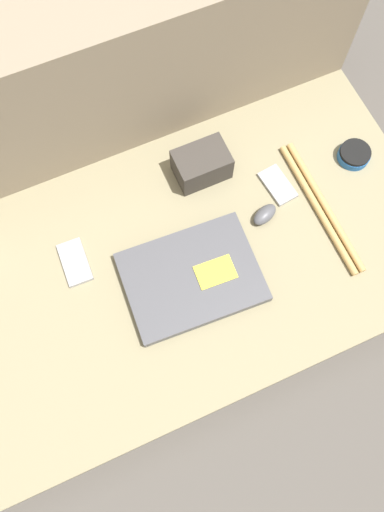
% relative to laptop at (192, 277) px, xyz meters
% --- Properties ---
extents(ground_plane, '(8.00, 8.00, 0.00)m').
position_rel_laptop_xyz_m(ground_plane, '(0.02, 0.05, -0.11)').
color(ground_plane, '#4C4742').
extents(couch_seat, '(1.20, 0.68, 0.10)m').
position_rel_laptop_xyz_m(couch_seat, '(0.02, 0.05, -0.06)').
color(couch_seat, '#847A5B').
rests_on(couch_seat, ground_plane).
extents(couch_backrest, '(1.20, 0.20, 0.48)m').
position_rel_laptop_xyz_m(couch_backrest, '(0.02, 0.48, 0.13)').
color(couch_backrest, '#7F705B').
rests_on(couch_backrest, ground_plane).
extents(laptop, '(0.32, 0.25, 0.03)m').
position_rel_laptop_xyz_m(laptop, '(0.00, 0.00, 0.00)').
color(laptop, '#47474C').
rests_on(laptop, couch_seat).
extents(computer_mouse, '(0.08, 0.06, 0.03)m').
position_rel_laptop_xyz_m(computer_mouse, '(0.23, 0.07, 0.00)').
color(computer_mouse, '#4C4C51').
rests_on(computer_mouse, couch_seat).
extents(speaker_puck, '(0.08, 0.08, 0.03)m').
position_rel_laptop_xyz_m(speaker_puck, '(0.51, 0.13, 0.00)').
color(speaker_puck, '#1E569E').
rests_on(speaker_puck, couch_seat).
extents(phone_silver, '(0.07, 0.11, 0.01)m').
position_rel_laptop_xyz_m(phone_silver, '(0.30, 0.14, -0.01)').
color(phone_silver, '#99999E').
rests_on(phone_silver, couch_seat).
extents(phone_black, '(0.06, 0.11, 0.01)m').
position_rel_laptop_xyz_m(phone_black, '(-0.24, 0.15, -0.01)').
color(phone_black, '#99999E').
rests_on(phone_black, couch_seat).
extents(camera_pouch, '(0.13, 0.09, 0.08)m').
position_rel_laptop_xyz_m(camera_pouch, '(0.14, 0.25, 0.03)').
color(camera_pouch, '#38332D').
rests_on(camera_pouch, couch_seat).
extents(drumstick_pair, '(0.04, 0.37, 0.02)m').
position_rel_laptop_xyz_m(drumstick_pair, '(0.36, 0.04, -0.01)').
color(drumstick_pair, tan).
rests_on(drumstick_pair, couch_seat).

